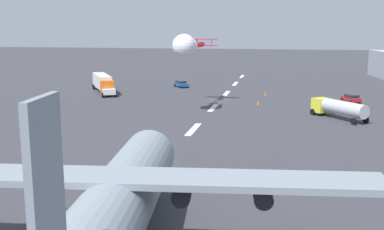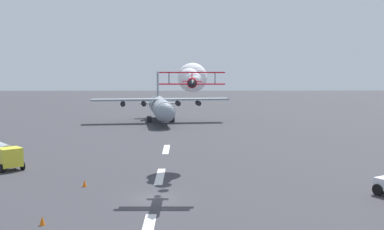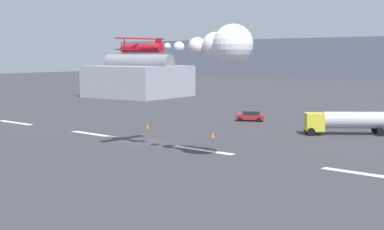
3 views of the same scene
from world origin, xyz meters
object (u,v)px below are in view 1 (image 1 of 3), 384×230
(semi_truck_orange, at_px, (103,82))
(airport_staff_sedan, at_px, (351,98))
(stunt_biplane_red, at_px, (187,46))
(followme_car_yellow, at_px, (181,84))
(traffic_cone_near, at_px, (265,94))
(traffic_cone_far, at_px, (258,103))
(fuel_tanker_truck, at_px, (338,108))
(cargo_transport_plane, at_px, (121,198))

(semi_truck_orange, xyz_separation_m, airport_staff_sedan, (3.87, 50.58, -1.33))
(stunt_biplane_red, height_order, followme_car_yellow, stunt_biplane_red)
(traffic_cone_near, bearing_deg, traffic_cone_far, -3.48)
(semi_truck_orange, height_order, airport_staff_sedan, semi_truck_orange)
(fuel_tanker_truck, height_order, airport_staff_sedan, fuel_tanker_truck)
(fuel_tanker_truck, height_order, traffic_cone_far, fuel_tanker_truck)
(cargo_transport_plane, relative_size, fuel_tanker_truck, 3.37)
(traffic_cone_far, bearing_deg, stunt_biplane_red, -50.04)
(cargo_transport_plane, distance_m, followme_car_yellow, 80.78)
(cargo_transport_plane, bearing_deg, traffic_cone_near, 175.30)
(fuel_tanker_truck, relative_size, airport_staff_sedan, 2.06)
(cargo_transport_plane, xyz_separation_m, stunt_biplane_red, (-48.37, -6.12, 7.42))
(fuel_tanker_truck, relative_size, followme_car_yellow, 2.05)
(cargo_transport_plane, bearing_deg, airport_staff_sedan, 161.12)
(followme_car_yellow, distance_m, traffic_cone_far, 29.04)
(stunt_biplane_red, bearing_deg, traffic_cone_near, 150.90)
(fuel_tanker_truck, relative_size, traffic_cone_far, 12.29)
(semi_truck_orange, distance_m, airport_staff_sedan, 50.75)
(fuel_tanker_truck, bearing_deg, cargo_transport_plane, -20.72)
(stunt_biplane_red, relative_size, followme_car_yellow, 3.86)
(fuel_tanker_truck, xyz_separation_m, traffic_cone_far, (-10.83, -12.73, -1.38))
(followme_car_yellow, height_order, traffic_cone_near, followme_car_yellow)
(followme_car_yellow, bearing_deg, cargo_transport_plane, 10.12)
(followme_car_yellow, height_order, airport_staff_sedan, same)
(stunt_biplane_red, bearing_deg, semi_truck_orange, -130.44)
(semi_truck_orange, bearing_deg, stunt_biplane_red, 49.56)
(semi_truck_orange, relative_size, traffic_cone_far, 20.04)
(airport_staff_sedan, bearing_deg, cargo_transport_plane, -18.88)
(semi_truck_orange, relative_size, fuel_tanker_truck, 1.63)
(airport_staff_sedan, bearing_deg, traffic_cone_far, -70.01)
(stunt_biplane_red, bearing_deg, traffic_cone_far, 129.96)
(airport_staff_sedan, xyz_separation_m, traffic_cone_far, (6.12, -16.82, -0.44))
(fuel_tanker_truck, distance_m, traffic_cone_near, 25.79)
(airport_staff_sedan, bearing_deg, semi_truck_orange, -94.38)
(cargo_transport_plane, relative_size, airport_staff_sedan, 6.95)
(airport_staff_sedan, height_order, traffic_cone_near, airport_staff_sedan)
(cargo_transport_plane, xyz_separation_m, airport_staff_sedan, (-63.80, 21.82, -2.64))
(airport_staff_sedan, bearing_deg, fuel_tanker_truck, -13.59)
(semi_truck_orange, bearing_deg, fuel_tanker_truck, 65.87)
(semi_truck_orange, relative_size, traffic_cone_near, 20.04)
(semi_truck_orange, bearing_deg, followme_car_yellow, 129.00)
(fuel_tanker_truck, distance_m, followme_car_yellow, 45.65)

